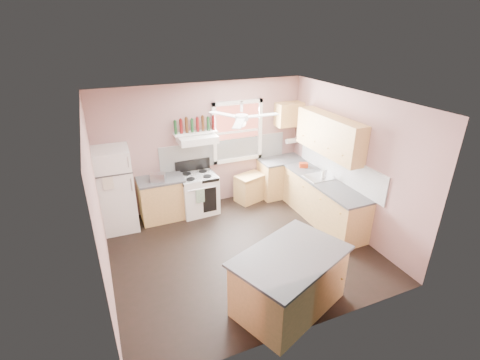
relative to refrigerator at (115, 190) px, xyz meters
name	(u,v)px	position (x,y,z in m)	size (l,w,h in m)	color
floor	(241,249)	(1.95, -1.66, -0.84)	(4.50, 4.50, 0.00)	black
ceiling	(242,101)	(1.95, -1.66, 1.86)	(4.50, 4.50, 0.00)	white
wall_back	(204,146)	(1.95, 0.36, 0.51)	(4.50, 0.05, 2.70)	#906965
wall_right	(351,163)	(4.22, -1.66, 0.51)	(0.05, 4.00, 2.70)	#906965
wall_left	(96,209)	(-0.32, -1.66, 0.51)	(0.05, 4.00, 2.70)	#906965
backsplash_back	(225,151)	(2.40, 0.33, 0.34)	(2.90, 0.03, 0.55)	white
backsplash_right	(339,166)	(4.18, -1.36, 0.34)	(0.03, 2.60, 0.55)	white
window_view	(237,131)	(2.70, 0.32, 0.76)	(1.00, 0.02, 1.20)	brown
window_frame	(238,132)	(2.70, 0.30, 0.76)	(1.16, 0.07, 1.36)	white
refrigerator	(115,190)	(0.00, 0.00, 0.00)	(0.71, 0.69, 1.67)	white
base_cabinet_left	(162,199)	(0.89, 0.04, -0.41)	(0.90, 0.60, 0.86)	#B08A49
counter_left	(160,180)	(0.89, 0.04, 0.04)	(0.92, 0.62, 0.04)	#444446
toaster	(158,177)	(0.83, -0.09, 0.15)	(0.28, 0.16, 0.18)	silver
stove	(198,194)	(1.65, -0.01, -0.41)	(0.76, 0.64, 0.86)	white
range_hood	(197,139)	(1.72, 0.09, 0.78)	(0.78, 0.50, 0.14)	white
bottle_shelf	(195,133)	(1.72, 0.21, 0.88)	(0.90, 0.26, 0.03)	white
cart	(250,188)	(2.89, 0.04, -0.52)	(0.63, 0.42, 0.63)	#B08A49
base_cabinet_corner	(281,178)	(3.70, 0.04, -0.41)	(1.00, 0.60, 0.86)	#B08A49
base_cabinet_right	(323,202)	(3.90, -1.36, -0.41)	(0.60, 2.20, 0.86)	#B08A49
counter_corner	(282,160)	(3.70, 0.04, 0.04)	(1.02, 0.62, 0.04)	#444446
counter_right	(325,182)	(3.89, -1.36, 0.04)	(0.62, 2.22, 0.04)	#444446
sink	(319,177)	(3.89, -1.16, 0.06)	(0.55, 0.45, 0.03)	silver
faucet	(326,173)	(4.05, -1.16, 0.13)	(0.03, 0.03, 0.14)	silver
upper_cabinet_right	(329,135)	(4.03, -1.16, 0.94)	(0.33, 1.80, 0.76)	#B08A49
upper_cabinet_corner	(289,114)	(3.90, 0.17, 1.06)	(0.60, 0.33, 0.52)	#B08A49
paper_towel	(291,141)	(4.02, 0.20, 0.41)	(0.12, 0.12, 0.26)	white
island	(289,282)	(2.03, -3.19, -0.41)	(1.51, 0.96, 0.86)	#B08A49
island_top	(291,256)	(2.03, -3.19, 0.04)	(1.60, 1.04, 0.04)	#444446
ceiling_fan_hub	(242,118)	(1.95, -1.66, 1.61)	(0.20, 0.20, 0.08)	white
soap_bottle	(323,174)	(3.92, -1.24, 0.17)	(0.08, 0.08, 0.21)	silver
red_caddy	(304,165)	(3.89, -0.57, 0.11)	(0.18, 0.12, 0.10)	#BF3410
wine_bottles	(195,125)	(1.72, 0.21, 1.04)	(0.86, 0.06, 0.31)	#143819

